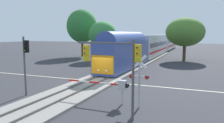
{
  "coord_description": "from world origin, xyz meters",
  "views": [
    {
      "loc": [
        10.22,
        -21.06,
        5.11
      ],
      "look_at": [
        0.86,
        1.97,
        2.0
      ],
      "focal_mm": 35.01,
      "sensor_mm": 36.0,
      "label": 1
    }
  ],
  "objects_px": {
    "traffic_signal_near_right": "(116,60)",
    "elm_centre_background": "(185,32)",
    "traffic_signal_median": "(25,56)",
    "oak_behind_train": "(103,34)",
    "crossing_gate_near": "(116,85)",
    "crossing_signal_mast": "(139,75)",
    "commuter_train": "(155,44)",
    "pine_left_background": "(82,26)"
  },
  "relations": [
    {
      "from": "oak_behind_train",
      "to": "pine_left_background",
      "type": "distance_m",
      "value": 8.87
    },
    {
      "from": "crossing_signal_mast",
      "to": "commuter_train",
      "type": "bearing_deg",
      "value": 99.59
    },
    {
      "from": "elm_centre_background",
      "to": "pine_left_background",
      "type": "distance_m",
      "value": 22.7
    },
    {
      "from": "crossing_gate_near",
      "to": "traffic_signal_near_right",
      "type": "distance_m",
      "value": 3.57
    },
    {
      "from": "commuter_train",
      "to": "traffic_signal_median",
      "type": "height_order",
      "value": "commuter_train"
    },
    {
      "from": "crossing_gate_near",
      "to": "elm_centre_background",
      "type": "bearing_deg",
      "value": 84.94
    },
    {
      "from": "traffic_signal_median",
      "to": "oak_behind_train",
      "type": "relative_size",
      "value": 0.64
    },
    {
      "from": "traffic_signal_median",
      "to": "elm_centre_background",
      "type": "bearing_deg",
      "value": 71.57
    },
    {
      "from": "commuter_train",
      "to": "crossing_signal_mast",
      "type": "xyz_separation_m",
      "value": [
        6.42,
        -38.0,
        -0.37
      ]
    },
    {
      "from": "crossing_signal_mast",
      "to": "traffic_signal_near_right",
      "type": "bearing_deg",
      "value": -110.02
    },
    {
      "from": "commuter_train",
      "to": "traffic_signal_median",
      "type": "relative_size",
      "value": 12.98
    },
    {
      "from": "commuter_train",
      "to": "traffic_signal_near_right",
      "type": "bearing_deg",
      "value": -82.09
    },
    {
      "from": "traffic_signal_median",
      "to": "traffic_signal_near_right",
      "type": "xyz_separation_m",
      "value": [
        8.69,
        -1.79,
        0.31
      ]
    },
    {
      "from": "traffic_signal_median",
      "to": "oak_behind_train",
      "type": "bearing_deg",
      "value": 100.74
    },
    {
      "from": "traffic_signal_near_right",
      "to": "traffic_signal_median",
      "type": "bearing_deg",
      "value": 168.35
    },
    {
      "from": "crossing_gate_near",
      "to": "traffic_signal_near_right",
      "type": "xyz_separation_m",
      "value": [
        1.01,
        -2.6,
        2.23
      ]
    },
    {
      "from": "commuter_train",
      "to": "crossing_signal_mast",
      "type": "relative_size",
      "value": 16.63
    },
    {
      "from": "traffic_signal_near_right",
      "to": "elm_centre_background",
      "type": "xyz_separation_m",
      "value": [
        1.68,
        32.91,
        1.91
      ]
    },
    {
      "from": "crossing_signal_mast",
      "to": "traffic_signal_median",
      "type": "relative_size",
      "value": 0.78
    },
    {
      "from": "traffic_signal_near_right",
      "to": "oak_behind_train",
      "type": "distance_m",
      "value": 31.09
    },
    {
      "from": "crossing_signal_mast",
      "to": "traffic_signal_median",
      "type": "height_order",
      "value": "traffic_signal_median"
    },
    {
      "from": "commuter_train",
      "to": "pine_left_background",
      "type": "bearing_deg",
      "value": -153.25
    },
    {
      "from": "crossing_signal_mast",
      "to": "pine_left_background",
      "type": "xyz_separation_m",
      "value": [
        -21.8,
        30.25,
        4.61
      ]
    },
    {
      "from": "crossing_signal_mast",
      "to": "traffic_signal_median",
      "type": "xyz_separation_m",
      "value": [
        -9.51,
        -0.47,
        0.96
      ]
    },
    {
      "from": "crossing_signal_mast",
      "to": "traffic_signal_median",
      "type": "bearing_deg",
      "value": -177.18
    },
    {
      "from": "crossing_gate_near",
      "to": "traffic_signal_near_right",
      "type": "relative_size",
      "value": 1.06
    },
    {
      "from": "elm_centre_background",
      "to": "oak_behind_train",
      "type": "bearing_deg",
      "value": -161.91
    },
    {
      "from": "elm_centre_background",
      "to": "pine_left_background",
      "type": "xyz_separation_m",
      "value": [
        -22.65,
        -0.39,
        1.44
      ]
    },
    {
      "from": "commuter_train",
      "to": "crossing_gate_near",
      "type": "distance_m",
      "value": 37.97
    },
    {
      "from": "crossing_gate_near",
      "to": "elm_centre_background",
      "type": "relative_size",
      "value": 0.62
    },
    {
      "from": "traffic_signal_near_right",
      "to": "oak_behind_train",
      "type": "relative_size",
      "value": 0.63
    },
    {
      "from": "crossing_gate_near",
      "to": "crossing_signal_mast",
      "type": "bearing_deg",
      "value": -10.52
    },
    {
      "from": "crossing_gate_near",
      "to": "pine_left_background",
      "type": "bearing_deg",
      "value": 123.73
    },
    {
      "from": "crossing_gate_near",
      "to": "traffic_signal_median",
      "type": "relative_size",
      "value": 1.04
    },
    {
      "from": "traffic_signal_near_right",
      "to": "elm_centre_background",
      "type": "height_order",
      "value": "elm_centre_background"
    },
    {
      "from": "commuter_train",
      "to": "crossing_gate_near",
      "type": "relative_size",
      "value": 12.46
    },
    {
      "from": "crossing_signal_mast",
      "to": "pine_left_background",
      "type": "height_order",
      "value": "pine_left_background"
    },
    {
      "from": "commuter_train",
      "to": "oak_behind_train",
      "type": "bearing_deg",
      "value": -123.06
    },
    {
      "from": "crossing_gate_near",
      "to": "elm_centre_background",
      "type": "height_order",
      "value": "elm_centre_background"
    },
    {
      "from": "crossing_gate_near",
      "to": "pine_left_background",
      "type": "height_order",
      "value": "pine_left_background"
    },
    {
      "from": "crossing_gate_near",
      "to": "elm_centre_background",
      "type": "xyz_separation_m",
      "value": [
        2.68,
        30.31,
        4.14
      ]
    },
    {
      "from": "traffic_signal_median",
      "to": "elm_centre_background",
      "type": "xyz_separation_m",
      "value": [
        10.37,
        31.11,
        2.22
      ]
    }
  ]
}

